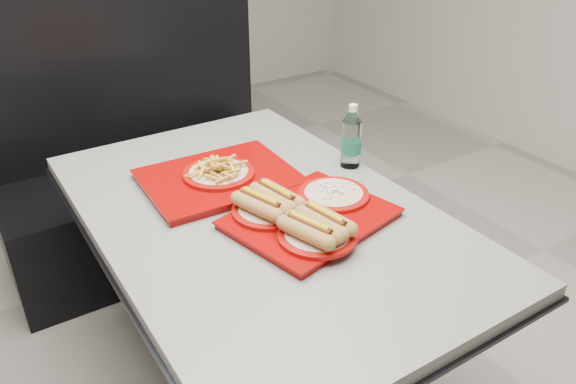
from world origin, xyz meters
TOP-DOWN VIEW (x-y plane):
  - diner_table at (0.00, 0.00)m, footprint 0.92×1.42m
  - booth_bench at (0.00, 1.09)m, footprint 1.30×0.57m
  - tray_near at (0.07, -0.14)m, footprint 0.50×0.43m
  - tray_far at (-0.02, 0.22)m, footprint 0.48×0.38m
  - water_bottle at (0.41, 0.09)m, footprint 0.07×0.07m

SIDE VIEW (x-z plane):
  - booth_bench at x=0.00m, z-range -0.27..1.08m
  - diner_table at x=0.00m, z-range 0.21..0.96m
  - tray_far at x=-0.02m, z-range 0.73..0.82m
  - tray_near at x=0.07m, z-range 0.74..0.83m
  - water_bottle at x=0.41m, z-range 0.74..0.95m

